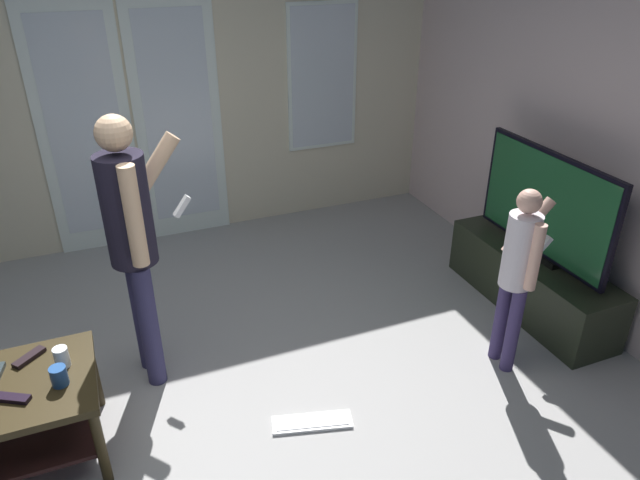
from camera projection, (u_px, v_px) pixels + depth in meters
ground_plane at (199, 442)px, 3.09m from camera, size 5.55×5.11×0.02m
wall_back_with_doors at (121, 83)px, 4.53m from camera, size 5.55×0.09×2.80m
coffee_table at (4, 410)px, 2.80m from camera, size 0.88×0.64×0.49m
tv_stand at (531, 281)px, 4.11m from camera, size 0.41×1.36×0.42m
flat_screen_tv at (545, 206)px, 3.84m from camera, size 0.08×1.17×0.75m
person_adult at (133, 232)px, 3.13m from camera, size 0.50×0.48×1.61m
person_child at (519, 265)px, 3.33m from camera, size 0.42×0.32×1.18m
loose_keyboard at (312, 422)px, 3.19m from camera, size 0.46×0.24×0.02m
cup_near_edge at (62, 357)px, 2.86m from camera, size 0.07×0.07×0.11m
cup_by_laptop at (59, 376)px, 2.74m from camera, size 0.08×0.08×0.10m
tv_remote_black at (12, 398)px, 2.67m from camera, size 0.17×0.13×0.02m
dvd_remote_slim at (29, 357)px, 2.93m from camera, size 0.16×0.15×0.02m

